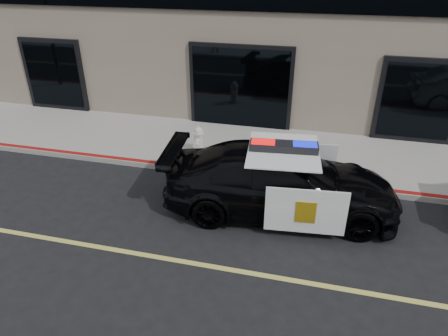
# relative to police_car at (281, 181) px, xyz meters

# --- Properties ---
(ground) EXTENTS (120.00, 120.00, 0.00)m
(ground) POSITION_rel_police_car_xyz_m (-0.95, -2.28, -0.79)
(ground) COLOR black
(ground) RESTS_ON ground
(sidewalk_n) EXTENTS (60.00, 3.50, 0.15)m
(sidewalk_n) POSITION_rel_police_car_xyz_m (-0.95, 2.97, -0.71)
(sidewalk_n) COLOR gray
(sidewalk_n) RESTS_ON ground
(police_car) EXTENTS (3.24, 5.79, 1.75)m
(police_car) POSITION_rel_police_car_xyz_m (0.00, 0.00, 0.00)
(police_car) COLOR black
(police_car) RESTS_ON ground
(fire_hydrant) EXTENTS (0.38, 0.53, 0.85)m
(fire_hydrant) POSITION_rel_police_car_xyz_m (-2.66, 2.18, -0.24)
(fire_hydrant) COLOR silver
(fire_hydrant) RESTS_ON sidewalk_n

